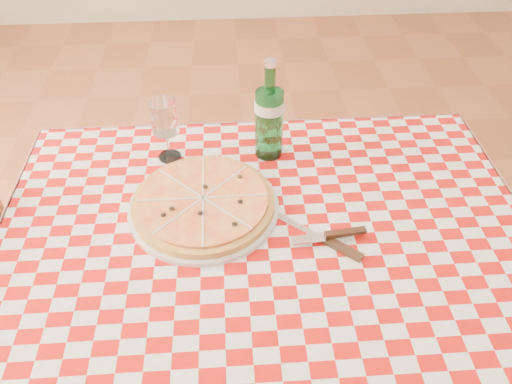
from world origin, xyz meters
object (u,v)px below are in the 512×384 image
water_bottle (269,110)px  dining_table (265,253)px  pizza_plate (203,202)px  wine_glass (166,131)px

water_bottle → dining_table: bearing=-96.0°
pizza_plate → wine_glass: wine_glass is taller
pizza_plate → water_bottle: bearing=50.4°
dining_table → pizza_plate: bearing=154.9°
dining_table → water_bottle: 0.38m
dining_table → pizza_plate: (-0.15, 0.07, 0.12)m
water_bottle → pizza_plate: bearing=-129.6°
dining_table → wine_glass: size_ratio=6.59×
dining_table → pizza_plate: size_ratio=3.18×
pizza_plate → dining_table: bearing=-25.1°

